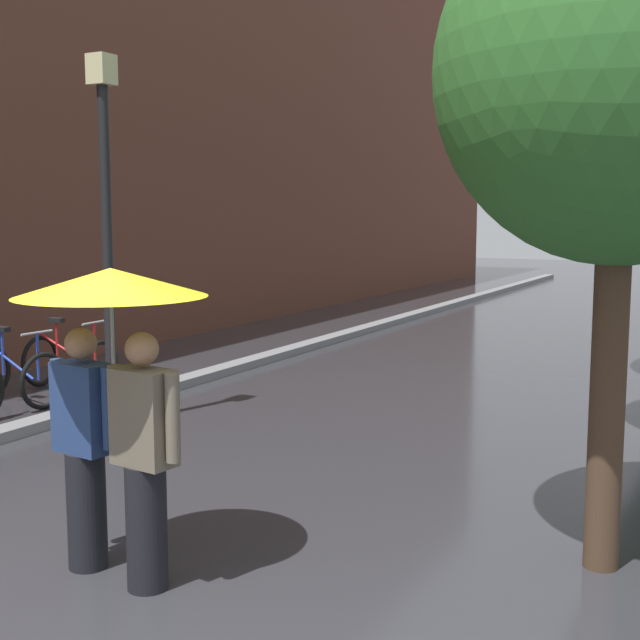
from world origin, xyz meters
TOP-DOWN VIEW (x-y plane):
  - ground_plane at (0.00, 0.00)m, footprint 80.00×80.00m
  - building_facade at (-10.00, 10.00)m, footprint 8.00×36.00m
  - kerb_strip at (-3.20, 10.00)m, footprint 0.30×36.00m
  - street_tree_0 at (2.91, 2.42)m, footprint 2.36×2.36m
  - parked_bicycle_2 at (-4.36, 4.06)m, footprint 1.11×0.75m
  - parked_bicycle_3 at (-4.41, 5.04)m, footprint 1.12×0.77m
  - couple_under_umbrella at (0.15, 0.79)m, footprint 1.21×1.21m
  - street_lamp_post at (-2.60, 3.83)m, footprint 0.24×0.24m

SIDE VIEW (x-z plane):
  - ground_plane at x=0.00m, z-range 0.00..0.00m
  - kerb_strip at x=-3.20m, z-range 0.00..0.12m
  - parked_bicycle_2 at x=-4.36m, z-range -0.10..0.86m
  - parked_bicycle_3 at x=-4.41m, z-range -0.10..0.86m
  - couple_under_umbrella at x=0.15m, z-range 0.39..2.41m
  - street_lamp_post at x=-2.60m, z-range 0.36..4.39m
  - street_tree_0 at x=2.91m, z-range 0.99..5.47m
  - building_facade at x=-10.00m, z-range 0.00..10.32m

